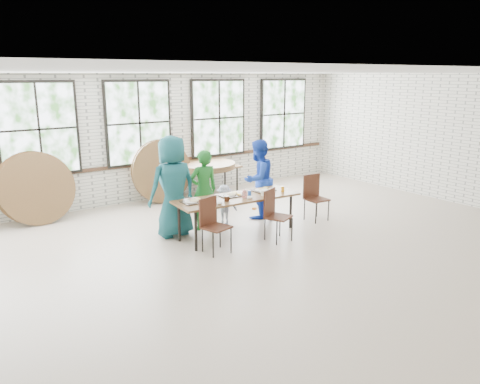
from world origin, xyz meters
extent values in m
plane|color=#AF9D8B|center=(0.00, 0.00, 0.00)|extent=(12.00, 12.00, 0.00)
plane|color=white|center=(0.00, 0.00, 3.00)|extent=(12.00, 12.00, 0.00)
plane|color=silver|center=(0.00, 4.50, 1.50)|extent=(12.00, 0.00, 12.00)
plane|color=silver|center=(6.00, 0.00, 1.50)|extent=(0.00, 9.00, 9.00)
cube|color=#422819|center=(0.00, 4.47, 0.90)|extent=(11.80, 0.05, 0.08)
cube|color=black|center=(-2.20, 4.44, 1.88)|extent=(1.62, 0.05, 1.97)
cube|color=white|center=(-2.20, 4.41, 1.88)|extent=(1.50, 0.01, 1.85)
cube|color=black|center=(0.00, 4.44, 1.88)|extent=(1.62, 0.05, 1.97)
cube|color=white|center=(0.00, 4.41, 1.88)|extent=(1.50, 0.01, 1.85)
cube|color=black|center=(2.20, 4.44, 1.88)|extent=(1.62, 0.05, 1.97)
cube|color=white|center=(2.20, 4.41, 1.88)|extent=(1.50, 0.01, 1.85)
cube|color=black|center=(4.40, 4.44, 1.88)|extent=(1.62, 0.05, 1.97)
cube|color=white|center=(4.40, 4.41, 1.88)|extent=(1.50, 0.01, 1.85)
cube|color=brown|center=(0.46, 1.14, 0.72)|extent=(2.45, 0.95, 0.04)
cylinder|color=black|center=(-0.62, 0.84, 0.35)|extent=(0.05, 0.05, 0.70)
cylinder|color=black|center=(-0.62, 1.44, 0.35)|extent=(0.05, 0.05, 0.70)
cylinder|color=black|center=(1.54, 0.84, 0.35)|extent=(0.05, 0.05, 0.70)
cylinder|color=black|center=(1.54, 1.44, 0.35)|extent=(0.05, 0.05, 0.70)
cube|color=#482518|center=(-0.37, 0.57, 0.45)|extent=(0.51, 0.50, 0.03)
cube|color=#482518|center=(-0.42, 0.75, 0.70)|extent=(0.41, 0.14, 0.50)
cylinder|color=black|center=(-0.55, 0.40, 0.22)|extent=(0.02, 0.02, 0.44)
cylinder|color=black|center=(-0.55, 0.74, 0.22)|extent=(0.02, 0.02, 0.44)
cylinder|color=black|center=(-0.19, 0.40, 0.22)|extent=(0.02, 0.02, 0.44)
cylinder|color=black|center=(-0.19, 0.74, 0.22)|extent=(0.02, 0.02, 0.44)
cube|color=#482518|center=(0.87, 0.41, 0.45)|extent=(0.55, 0.54, 0.03)
cube|color=#482518|center=(0.79, 0.59, 0.70)|extent=(0.39, 0.20, 0.50)
cylinder|color=black|center=(0.69, 0.24, 0.22)|extent=(0.02, 0.02, 0.44)
cylinder|color=black|center=(0.69, 0.58, 0.22)|extent=(0.02, 0.02, 0.44)
cylinder|color=black|center=(1.05, 0.24, 0.22)|extent=(0.02, 0.02, 0.44)
cylinder|color=black|center=(1.05, 0.58, 0.22)|extent=(0.02, 0.02, 0.44)
cube|color=#482518|center=(2.32, 0.90, 0.45)|extent=(0.45, 0.43, 0.03)
cube|color=#482518|center=(2.34, 1.09, 0.70)|extent=(0.42, 0.06, 0.50)
cylinder|color=black|center=(2.14, 0.73, 0.22)|extent=(0.02, 0.02, 0.44)
cylinder|color=black|center=(2.14, 1.07, 0.22)|extent=(0.02, 0.02, 0.44)
cylinder|color=black|center=(2.50, 0.73, 0.22)|extent=(0.02, 0.02, 0.44)
cylinder|color=black|center=(2.50, 1.07, 0.22)|extent=(0.02, 0.02, 0.44)
imported|color=#1C6D69|center=(-0.54, 1.79, 0.95)|extent=(0.93, 0.61, 1.90)
imported|color=#1A6121|center=(0.12, 1.79, 0.79)|extent=(0.61, 0.44, 1.58)
imported|color=#111B38|center=(0.60, 1.79, 0.41)|extent=(0.61, 0.48, 0.82)
imported|color=#193DB1|center=(1.46, 1.79, 0.83)|extent=(0.95, 0.83, 1.66)
cube|color=brown|center=(1.43, 3.89, 0.72)|extent=(1.84, 0.85, 0.04)
cylinder|color=black|center=(0.65, 3.61, 0.35)|extent=(0.04, 0.04, 0.70)
cylinder|color=black|center=(0.65, 4.16, 0.35)|extent=(0.04, 0.04, 0.70)
cylinder|color=black|center=(2.21, 3.61, 0.35)|extent=(0.04, 0.04, 0.70)
cylinder|color=black|center=(2.21, 4.16, 0.35)|extent=(0.04, 0.04, 0.70)
cube|color=black|center=(-0.39, 1.26, 0.75)|extent=(0.44, 0.33, 0.02)
cube|color=black|center=(0.42, 1.25, 0.75)|extent=(0.44, 0.33, 0.02)
cube|color=black|center=(1.15, 1.23, 0.75)|extent=(0.44, 0.33, 0.02)
cylinder|color=black|center=(0.12, 0.99, 0.79)|extent=(0.09, 0.09, 0.09)
cube|color=red|center=(0.53, 1.00, 0.80)|extent=(0.06, 0.07, 0.11)
cylinder|color=#1749AD|center=(0.69, 1.06, 0.79)|extent=(0.07, 0.07, 0.10)
cylinder|color=orange|center=(1.41, 0.93, 0.80)|extent=(0.07, 0.07, 0.11)
cylinder|color=white|center=(0.97, 0.92, 0.79)|extent=(0.17, 0.17, 0.10)
ellipsoid|color=white|center=(-0.09, 0.90, 0.76)|extent=(0.11, 0.11, 0.05)
ellipsoid|color=white|center=(0.57, 0.89, 0.76)|extent=(0.11, 0.11, 0.05)
ellipsoid|color=white|center=(1.02, 1.08, 0.76)|extent=(0.11, 0.11, 0.05)
cylinder|color=brown|center=(1.43, 3.89, 0.76)|extent=(1.50, 1.50, 0.04)
cylinder|color=brown|center=(1.43, 3.89, 0.80)|extent=(1.50, 1.50, 0.04)
cylinder|color=brown|center=(1.43, 3.89, 0.85)|extent=(1.50, 1.50, 0.04)
cylinder|color=brown|center=(-2.48, 4.16, 0.73)|extent=(1.50, 0.40, 1.47)
cylinder|color=brown|center=(-2.42, 4.06, 0.73)|extent=(1.50, 0.45, 1.46)
cylinder|color=brown|center=(0.38, 4.16, 0.73)|extent=(1.50, 0.25, 1.49)
cylinder|color=brown|center=(0.37, 4.06, 0.73)|extent=(1.50, 0.26, 1.49)
camera|label=1|loc=(-4.42, -5.79, 2.96)|focal=35.00mm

